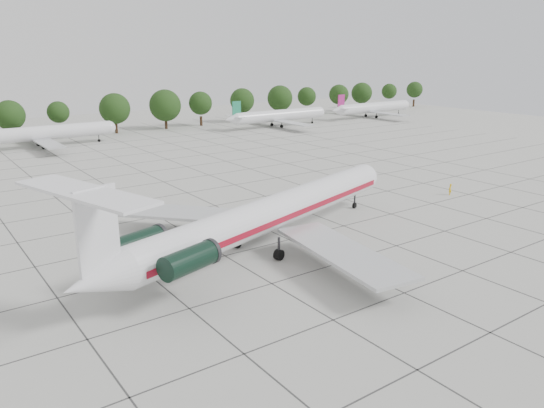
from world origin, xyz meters
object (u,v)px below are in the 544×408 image
object	(u,v)px
main_airliner	(261,217)
ground_crew	(450,189)
bg_airliner_d	(279,116)
bg_airliner_c	(44,133)
bg_airliner_e	(373,108)

from	to	relation	value
main_airliner	ground_crew	xyz separation A→B (m)	(33.98, 2.56, -2.91)
main_airliner	ground_crew	distance (m)	34.20
ground_crew	bg_airliner_d	world-z (taller)	bg_airliner_d
main_airliner	ground_crew	world-z (taller)	main_airliner
ground_crew	bg_airliner_d	bearing A→B (deg)	-138.09
bg_airliner_c	bg_airliner_e	size ratio (longest dim) A/B	1.00
ground_crew	bg_airliner_d	xyz separation A→B (m)	(21.39, 69.65, 2.11)
main_airliner	bg_airliner_e	size ratio (longest dim) A/B	1.56
ground_crew	bg_airliner_d	size ratio (longest dim) A/B	0.06
main_airliner	bg_airliner_d	bearing A→B (deg)	35.57
bg_airliner_d	bg_airliner_e	size ratio (longest dim) A/B	1.00
bg_airliner_e	ground_crew	bearing A→B (deg)	-129.14
bg_airliner_c	bg_airliner_d	bearing A→B (deg)	-3.74
bg_airliner_c	bg_airliner_d	xyz separation A→B (m)	(58.32, -3.81, 0.00)
bg_airliner_c	bg_airliner_e	xyz separation A→B (m)	(93.54, -3.89, 0.00)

